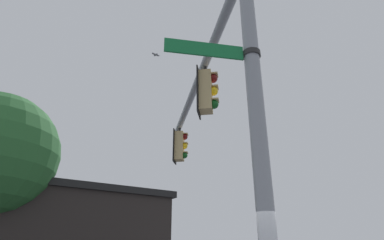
# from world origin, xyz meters

# --- Properties ---
(signal_pole) EXTENTS (0.22, 0.22, 7.21)m
(signal_pole) POSITION_xyz_m (0.00, 0.00, 3.60)
(signal_pole) COLOR gray
(signal_pole) RESTS_ON ground
(mast_arm) EXTENTS (7.58, 2.88, 0.20)m
(mast_arm) POSITION_xyz_m (-3.76, -1.34, 6.44)
(mast_arm) COLOR gray
(traffic_light_nearest_pole) EXTENTS (0.54, 0.49, 1.31)m
(traffic_light_nearest_pole) POSITION_xyz_m (-2.71, -0.95, 5.64)
(traffic_light_nearest_pole) COLOR black
(traffic_light_mid_inner) EXTENTS (0.54, 0.49, 1.31)m
(traffic_light_mid_inner) POSITION_xyz_m (-6.65, -2.36, 5.64)
(traffic_light_mid_inner) COLOR black
(street_name_sign) EXTENTS (0.58, 1.34, 0.22)m
(street_name_sign) POSITION_xyz_m (0.14, -0.39, 4.72)
(street_name_sign) COLOR #147238
(bird_flying) EXTENTS (0.34, 0.27, 0.08)m
(bird_flying) POSITION_xyz_m (-6.70, -3.46, 9.72)
(bird_flying) COLOR gray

